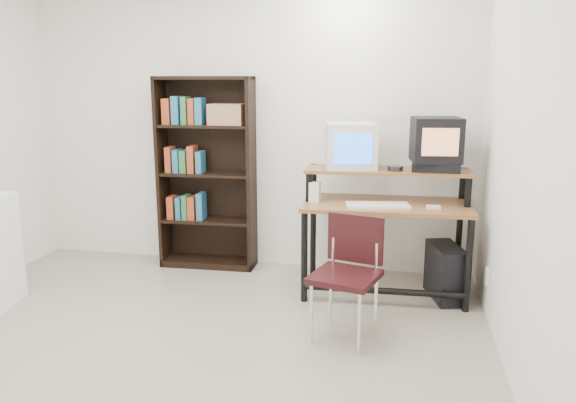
% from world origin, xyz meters
% --- Properties ---
extents(floor, '(4.00, 4.00, 0.01)m').
position_xyz_m(floor, '(0.00, 0.00, -0.01)').
color(floor, '#A29A87').
rests_on(floor, ground).
extents(back_wall, '(4.00, 0.01, 2.60)m').
position_xyz_m(back_wall, '(0.00, 2.00, 1.30)').
color(back_wall, white).
rests_on(back_wall, floor).
extents(right_wall, '(0.01, 4.00, 2.60)m').
position_xyz_m(right_wall, '(2.00, 0.00, 1.30)').
color(right_wall, white).
rests_on(right_wall, floor).
extents(computer_desk, '(1.31, 0.69, 0.98)m').
position_xyz_m(computer_desk, '(1.25, 1.49, 0.70)').
color(computer_desk, brown).
rests_on(computer_desk, floor).
extents(crt_monitor, '(0.46, 0.46, 0.37)m').
position_xyz_m(crt_monitor, '(0.95, 1.61, 1.15)').
color(crt_monitor, silver).
rests_on(crt_monitor, computer_desk).
extents(vcr, '(0.36, 0.27, 0.08)m').
position_xyz_m(vcr, '(1.61, 1.59, 1.01)').
color(vcr, black).
rests_on(vcr, computer_desk).
extents(crt_tv, '(0.40, 0.40, 0.34)m').
position_xyz_m(crt_tv, '(1.61, 1.62, 1.22)').
color(crt_tv, black).
rests_on(crt_tv, vcr).
extents(cd_spindle, '(0.14, 0.14, 0.05)m').
position_xyz_m(cd_spindle, '(1.31, 1.53, 0.99)').
color(cd_spindle, '#26262B').
rests_on(cd_spindle, computer_desk).
extents(keyboard, '(0.50, 0.29, 0.03)m').
position_xyz_m(keyboard, '(1.19, 1.33, 0.74)').
color(keyboard, silver).
rests_on(keyboard, computer_desk).
extents(mousepad, '(0.25, 0.21, 0.01)m').
position_xyz_m(mousepad, '(1.61, 1.36, 0.72)').
color(mousepad, black).
rests_on(mousepad, computer_desk).
extents(mouse, '(0.11, 0.07, 0.03)m').
position_xyz_m(mouse, '(1.60, 1.34, 0.74)').
color(mouse, white).
rests_on(mouse, mousepad).
extents(desk_speaker, '(0.09, 0.08, 0.17)m').
position_xyz_m(desk_speaker, '(0.70, 1.41, 0.80)').
color(desk_speaker, silver).
rests_on(desk_speaker, computer_desk).
extents(pc_tower, '(0.31, 0.49, 0.42)m').
position_xyz_m(pc_tower, '(1.72, 1.45, 0.21)').
color(pc_tower, black).
rests_on(pc_tower, floor).
extents(school_chair, '(0.49, 0.49, 0.80)m').
position_xyz_m(school_chair, '(1.04, 0.65, 0.49)').
color(school_chair, black).
rests_on(school_chair, floor).
extents(bookshelf, '(0.86, 0.31, 1.70)m').
position_xyz_m(bookshelf, '(-0.35, 1.85, 0.88)').
color(bookshelf, black).
rests_on(bookshelf, floor).
extents(wall_outlet, '(0.02, 0.08, 0.12)m').
position_xyz_m(wall_outlet, '(1.99, 1.15, 0.30)').
color(wall_outlet, beige).
rests_on(wall_outlet, right_wall).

